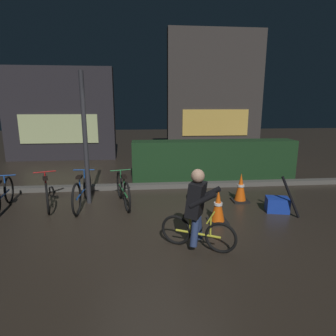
{
  "coord_description": "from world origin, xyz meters",
  "views": [
    {
      "loc": [
        -0.32,
        -4.92,
        2.16
      ],
      "look_at": [
        0.2,
        0.6,
        0.9
      ],
      "focal_mm": 30.07,
      "sensor_mm": 36.0,
      "label": 1
    }
  ],
  "objects": [
    {
      "name": "blue_crate",
      "position": [
        2.42,
        0.3,
        0.15
      ],
      "size": [
        0.5,
        0.41,
        0.3
      ],
      "primitive_type": "cube",
      "rotation": [
        0.0,
        0.0,
        -0.24
      ],
      "color": "#193DB7",
      "rests_on": "ground"
    },
    {
      "name": "storefront_right",
      "position": [
        2.83,
        7.2,
        2.58
      ],
      "size": [
        4.06,
        0.54,
        5.18
      ],
      "color": "#383330",
      "rests_on": "ground"
    },
    {
      "name": "hedge_row",
      "position": [
        1.8,
        3.1,
        0.56
      ],
      "size": [
        4.8,
        0.7,
        1.13
      ],
      "primitive_type": "cube",
      "color": "#19381C",
      "rests_on": "ground"
    },
    {
      "name": "ground_plane",
      "position": [
        0.0,
        0.0,
        0.0
      ],
      "size": [
        40.0,
        40.0,
        0.0
      ],
      "primitive_type": "plane",
      "color": "#2D261E"
    },
    {
      "name": "cyclist",
      "position": [
        0.49,
        -1.01,
        0.63
      ],
      "size": [
        1.07,
        0.67,
        1.25
      ],
      "rotation": [
        0.0,
        0.0,
        -0.48
      ],
      "color": "black",
      "rests_on": "ground"
    },
    {
      "name": "storefront_left",
      "position": [
        -3.47,
        6.5,
        1.77
      ],
      "size": [
        4.19,
        0.54,
        3.55
      ],
      "color": "#262328",
      "rests_on": "ground"
    },
    {
      "name": "parked_bike_center_left",
      "position": [
        -1.61,
        0.97,
        0.35
      ],
      "size": [
        0.46,
        1.66,
        0.76
      ],
      "rotation": [
        0.0,
        0.0,
        1.54
      ],
      "color": "black",
      "rests_on": "ground"
    },
    {
      "name": "street_post",
      "position": [
        -1.52,
        1.2,
        1.42
      ],
      "size": [
        0.1,
        0.1,
        2.84
      ],
      "primitive_type": "cylinder",
      "color": "#2D2D33",
      "rests_on": "ground"
    },
    {
      "name": "parked_bike_leftmost",
      "position": [
        -3.22,
        0.93,
        0.32
      ],
      "size": [
        0.46,
        1.49,
        0.69
      ],
      "rotation": [
        0.0,
        0.0,
        1.71
      ],
      "color": "black",
      "rests_on": "ground"
    },
    {
      "name": "sidewalk_curb",
      "position": [
        0.0,
        2.2,
        0.06
      ],
      "size": [
        12.0,
        0.24,
        0.12
      ],
      "primitive_type": "cube",
      "color": "#56544F",
      "rests_on": "ground"
    },
    {
      "name": "traffic_cone_near",
      "position": [
        1.07,
        -0.1,
        0.3
      ],
      "size": [
        0.36,
        0.36,
        0.63
      ],
      "color": "black",
      "rests_on": "ground"
    },
    {
      "name": "traffic_cone_far",
      "position": [
        1.89,
        0.99,
        0.31
      ],
      "size": [
        0.36,
        0.36,
        0.65
      ],
      "color": "black",
      "rests_on": "ground"
    },
    {
      "name": "closed_umbrella",
      "position": [
        2.55,
        0.05,
        0.4
      ],
      "size": [
        0.35,
        0.29,
        0.79
      ],
      "primitive_type": "cylinder",
      "rotation": [
        0.0,
        0.44,
        2.48
      ],
      "color": "black",
      "rests_on": "ground"
    },
    {
      "name": "parked_bike_left_mid",
      "position": [
        -2.38,
        1.07,
        0.33
      ],
      "size": [
        0.58,
        1.49,
        0.72
      ],
      "rotation": [
        0.0,
        0.0,
        1.9
      ],
      "color": "black",
      "rests_on": "ground"
    },
    {
      "name": "parked_bike_center_right",
      "position": [
        -0.75,
        1.05,
        0.33
      ],
      "size": [
        0.49,
        1.54,
        0.72
      ],
      "rotation": [
        0.0,
        0.0,
        1.81
      ],
      "color": "black",
      "rests_on": "ground"
    }
  ]
}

